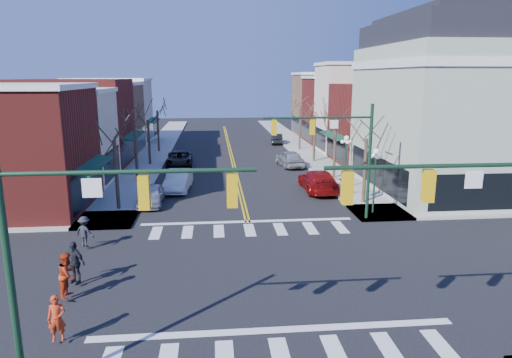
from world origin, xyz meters
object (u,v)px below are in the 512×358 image
object	(u,v)px
victorian_corner	(456,105)
car_right_mid	(289,158)
pedestrian_dark_a	(74,262)
car_right_near	(318,181)
car_left_far	(179,159)
pedestrian_red_b	(68,275)
car_right_far	(277,139)
pedestrian_red_a	(57,318)
pedestrian_dark_b	(85,232)
lamppost_midblock	(346,153)
lamppost_corner	(375,170)
car_left_near	(151,195)
car_left_mid	(178,180)

from	to	relation	value
victorian_corner	car_right_mid	xyz separation A→B (m)	(-11.03, 10.41, -5.83)
pedestrian_dark_a	car_right_mid	bearing A→B (deg)	89.68
car_right_near	car_left_far	bearing A→B (deg)	-44.36
pedestrian_dark_a	pedestrian_red_b	bearing A→B (deg)	-57.19
pedestrian_dark_a	car_left_far	bearing A→B (deg)	112.14
car_right_mid	car_right_far	xyz separation A→B (m)	(0.93, 15.67, -0.16)
car_right_near	pedestrian_red_a	world-z (taller)	pedestrian_red_a
victorian_corner	pedestrian_dark_b	world-z (taller)	victorian_corner
lamppost_midblock	pedestrian_red_a	xyz separation A→B (m)	(-15.50, -19.79, -2.00)
car_left_far	car_right_far	bearing A→B (deg)	49.51
victorian_corner	pedestrian_dark_a	world-z (taller)	victorian_corner
victorian_corner	pedestrian_red_a	xyz separation A→B (m)	(-23.80, -19.29, -5.70)
victorian_corner	lamppost_corner	distance (m)	10.89
car_left_near	pedestrian_red_b	size ratio (longest dim) A/B	2.23
pedestrian_red_b	car_right_near	bearing A→B (deg)	-35.79
lamppost_corner	lamppost_midblock	bearing A→B (deg)	90.00
lamppost_midblock	car_left_far	bearing A→B (deg)	140.92
lamppost_corner	car_right_far	distance (m)	32.21
victorian_corner	pedestrian_dark_b	distance (m)	27.90
victorian_corner	lamppost_midblock	size ratio (longest dim) A/B	3.29
lamppost_corner	lamppost_midblock	distance (m)	6.50
victorian_corner	car_right_far	distance (m)	28.59
victorian_corner	pedestrian_red_b	xyz separation A→B (m)	(-24.39, -16.07, -5.58)
lamppost_corner	pedestrian_dark_b	world-z (taller)	lamppost_corner
pedestrian_red_b	pedestrian_dark_b	xyz separation A→B (m)	(-0.81, 5.55, -0.11)
car_left_far	car_right_far	distance (m)	18.72
car_right_near	lamppost_corner	bearing A→B (deg)	108.15
car_right_near	pedestrian_red_a	xyz separation A→B (m)	(-13.37, -19.71, 0.12)
pedestrian_dark_b	victorian_corner	bearing A→B (deg)	-133.12
car_right_mid	pedestrian_red_b	xyz separation A→B (m)	(-13.37, -26.48, 0.24)
car_left_near	car_right_near	xyz separation A→B (m)	(12.47, 2.75, 0.13)
car_left_mid	car_right_far	size ratio (longest dim) A/B	1.20
pedestrian_red_b	pedestrian_dark_b	distance (m)	5.61
car_right_mid	pedestrian_red_b	bearing A→B (deg)	55.50
victorian_corner	car_right_near	size ratio (longest dim) A/B	2.48
pedestrian_red_a	car_right_far	bearing A→B (deg)	66.81
victorian_corner	car_left_mid	distance (m)	22.15
lamppost_midblock	car_right_near	bearing A→B (deg)	-177.76
lamppost_corner	car_right_near	distance (m)	7.09
car_left_near	pedestrian_dark_b	size ratio (longest dim) A/B	2.52
car_right_near	car_right_far	world-z (taller)	car_right_near
car_left_mid	pedestrian_dark_a	bearing A→B (deg)	-96.10
car_left_far	pedestrian_red_b	bearing A→B (deg)	-96.66
car_right_far	pedestrian_red_a	world-z (taller)	pedestrian_red_a
lamppost_midblock	car_right_near	world-z (taller)	lamppost_midblock
car_left_mid	car_right_far	bearing A→B (deg)	70.23
lamppost_corner	car_left_near	xyz separation A→B (m)	(-14.60, 3.67, -2.26)
pedestrian_red_a	car_right_near	bearing A→B (deg)	49.46
car_left_far	car_right_far	xyz separation A→B (m)	(11.79, 14.54, -0.08)
car_left_near	pedestrian_red_b	bearing A→B (deg)	-96.98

